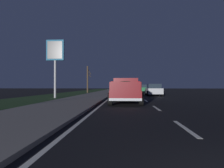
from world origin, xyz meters
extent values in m
plane|color=black|center=(27.00, 0.00, 0.00)|extent=(144.00, 144.00, 0.00)
cube|color=slate|center=(27.00, 5.70, 0.06)|extent=(108.00, 4.00, 0.12)
cube|color=#1E3819|center=(27.00, 10.70, 0.00)|extent=(108.00, 6.00, 0.01)
cube|color=silver|center=(4.29, 0.00, 0.00)|extent=(2.40, 0.14, 0.01)
cube|color=silver|center=(9.68, 0.00, 0.00)|extent=(2.40, 0.14, 0.01)
cube|color=silver|center=(15.31, 0.00, 0.00)|extent=(2.40, 0.14, 0.01)
cube|color=silver|center=(22.19, 0.00, 0.00)|extent=(2.40, 0.14, 0.01)
cube|color=silver|center=(28.61, 0.00, 0.00)|extent=(2.40, 0.14, 0.01)
cube|color=silver|center=(34.62, 0.00, 0.00)|extent=(2.40, 0.14, 0.01)
cube|color=silver|center=(41.28, 0.00, 0.00)|extent=(2.40, 0.14, 0.01)
cube|color=silver|center=(46.67, 0.00, 0.00)|extent=(2.40, 0.14, 0.01)
cube|color=silver|center=(51.95, 0.00, 0.00)|extent=(2.40, 0.14, 0.01)
cube|color=silver|center=(58.37, 0.00, 0.00)|extent=(2.40, 0.14, 0.01)
cube|color=silver|center=(64.67, 0.00, 0.00)|extent=(2.40, 0.14, 0.01)
cube|color=silver|center=(69.69, 0.00, 0.00)|extent=(2.40, 0.14, 0.01)
cube|color=silver|center=(75.61, 0.00, 0.00)|extent=(2.40, 0.14, 0.01)
cube|color=silver|center=(27.00, 3.40, 0.00)|extent=(108.00, 0.14, 0.01)
cube|color=maroon|center=(12.78, 1.75, 0.67)|extent=(5.42, 2.07, 0.60)
cube|color=maroon|center=(13.96, 1.74, 1.42)|extent=(2.18, 1.87, 0.90)
cube|color=#1E2833|center=(12.91, 1.75, 1.47)|extent=(0.06, 1.44, 0.50)
cube|color=maroon|center=(11.71, 2.70, 1.25)|extent=(3.02, 0.12, 0.56)
cube|color=maroon|center=(11.68, 0.82, 1.25)|extent=(3.02, 0.12, 0.56)
cube|color=maroon|center=(10.12, 1.78, 1.25)|extent=(0.10, 1.88, 0.56)
cube|color=silver|center=(10.12, 1.78, 0.45)|extent=(0.15, 2.00, 0.16)
cube|color=red|center=(10.14, 2.58, 1.45)|extent=(0.06, 0.14, 0.20)
cube|color=red|center=(10.12, 0.98, 1.45)|extent=(0.06, 0.14, 0.20)
ellipsoid|color=#4C422D|center=(11.70, 1.76, 1.29)|extent=(2.61, 1.55, 0.64)
sphere|color=silver|center=(12.20, 2.12, 1.15)|extent=(0.40, 0.40, 0.40)
sphere|color=beige|center=(11.09, 1.47, 1.13)|extent=(0.34, 0.34, 0.34)
cylinder|color=black|center=(14.57, 2.73, 0.42)|extent=(0.84, 0.28, 0.84)
cylinder|color=black|center=(14.54, 0.73, 0.42)|extent=(0.84, 0.28, 0.84)
cylinder|color=black|center=(11.01, 2.77, 0.42)|extent=(0.84, 0.28, 0.84)
cylinder|color=black|center=(10.98, 0.77, 0.42)|extent=(0.84, 0.28, 0.84)
cube|color=#14592D|center=(37.87, -1.82, 0.63)|extent=(4.43, 1.88, 0.70)
cube|color=#1E2833|center=(37.62, -1.82, 1.26)|extent=(2.49, 1.63, 0.56)
cylinder|color=black|center=(39.39, -0.95, 0.34)|extent=(0.68, 0.22, 0.68)
cylinder|color=black|center=(39.35, -2.75, 0.34)|extent=(0.68, 0.22, 0.68)
cylinder|color=black|center=(36.39, -0.89, 0.34)|extent=(0.68, 0.22, 0.68)
cylinder|color=black|center=(36.36, -2.69, 0.34)|extent=(0.68, 0.22, 0.68)
cube|color=red|center=(35.72, -1.78, 0.68)|extent=(0.11, 1.51, 0.10)
cube|color=maroon|center=(29.78, 1.61, 0.63)|extent=(4.43, 1.88, 0.70)
cube|color=#1E2833|center=(29.53, 1.61, 1.26)|extent=(2.49, 1.63, 0.56)
cylinder|color=black|center=(31.29, 2.48, 0.34)|extent=(0.68, 0.22, 0.68)
cylinder|color=black|center=(31.26, 0.68, 0.34)|extent=(0.68, 0.22, 0.68)
cylinder|color=black|center=(28.30, 2.53, 0.34)|extent=(0.68, 0.22, 0.68)
cylinder|color=black|center=(28.27, 0.73, 0.34)|extent=(0.68, 0.22, 0.68)
cube|color=red|center=(27.63, 1.65, 0.68)|extent=(0.11, 1.51, 0.10)
cube|color=#B2B5BA|center=(24.08, -1.94, 0.63)|extent=(4.43, 1.88, 0.70)
cube|color=#1E2833|center=(23.83, -1.93, 1.26)|extent=(2.49, 1.63, 0.56)
cylinder|color=black|center=(25.59, -1.06, 0.34)|extent=(0.68, 0.22, 0.68)
cylinder|color=black|center=(25.56, -2.86, 0.34)|extent=(0.68, 0.22, 0.68)
cylinder|color=black|center=(22.60, -1.01, 0.34)|extent=(0.68, 0.22, 0.68)
cylinder|color=black|center=(22.57, -2.81, 0.34)|extent=(0.68, 0.22, 0.68)
cube|color=red|center=(21.93, -1.89, 0.68)|extent=(0.11, 1.51, 0.10)
cylinder|color=#99999E|center=(18.68, 9.26, 3.11)|extent=(0.24, 0.24, 6.21)
cube|color=navy|center=(18.68, 9.26, 5.11)|extent=(0.24, 1.90, 2.20)
cube|color=black|center=(18.55, 9.26, 5.11)|extent=(0.04, 1.60, 1.87)
cylinder|color=#423323|center=(34.18, 8.75, 2.48)|extent=(0.28, 0.28, 4.96)
cylinder|color=#423323|center=(34.45, 8.48, 3.35)|extent=(0.59, 0.64, 0.89)
cylinder|color=#423323|center=(34.46, 8.86, 3.43)|extent=(0.65, 0.33, 1.08)
cylinder|color=#423323|center=(34.43, 8.48, 3.94)|extent=(0.57, 0.65, 1.05)
camera|label=1|loc=(-1.76, 1.82, 1.28)|focal=31.34mm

